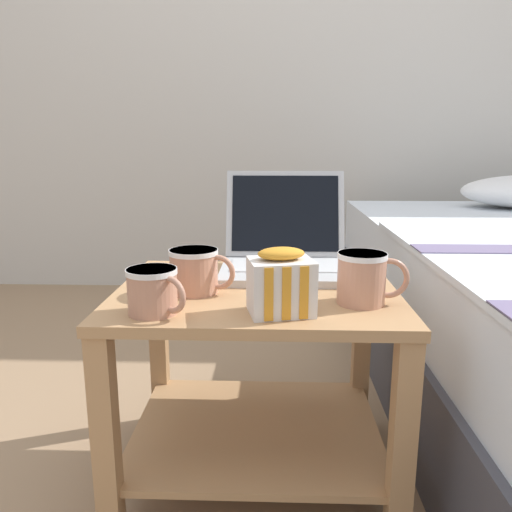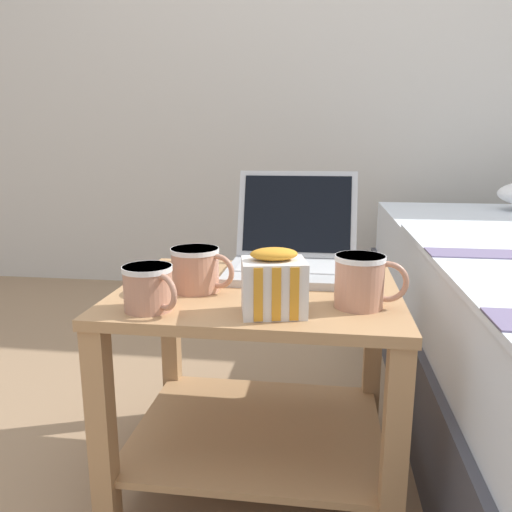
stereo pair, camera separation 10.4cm
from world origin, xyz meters
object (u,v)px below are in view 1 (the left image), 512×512
object	(u,v)px
mug_mid_center	(153,289)
cell_phone	(181,268)
laptop	(286,251)
snack_bag	(281,284)
mug_front_left	(195,269)
mug_front_right	(363,276)

from	to	relation	value
mug_mid_center	cell_phone	size ratio (longest dim) A/B	0.76
laptop	snack_bag	xyz separation A→B (m)	(-0.02, -0.33, 0.01)
laptop	mug_front_left	distance (m)	0.28
laptop	mug_front_right	distance (m)	0.30
laptop	mug_mid_center	world-z (taller)	laptop
mug_front_right	mug_mid_center	bearing A→B (deg)	-169.54
mug_front_right	cell_phone	xyz separation A→B (m)	(-0.41, 0.25, -0.05)
mug_front_right	mug_mid_center	size ratio (longest dim) A/B	1.18
mug_front_right	snack_bag	bearing A→B (deg)	-158.81
mug_front_left	cell_phone	world-z (taller)	mug_front_left
laptop	snack_bag	size ratio (longest dim) A/B	2.41
mug_mid_center	snack_bag	size ratio (longest dim) A/B	0.91
snack_bag	cell_phone	xyz separation A→B (m)	(-0.25, 0.32, -0.05)
snack_bag	mug_front_left	bearing A→B (deg)	144.86
mug_mid_center	mug_front_left	bearing A→B (deg)	67.42
mug_front_left	snack_bag	distance (m)	0.22
mug_front_left	laptop	bearing A→B (deg)	46.02
mug_mid_center	cell_phone	bearing A→B (deg)	91.89
mug_mid_center	snack_bag	xyz separation A→B (m)	(0.23, 0.01, 0.01)
mug_front_left	mug_mid_center	size ratio (longest dim) A/B	1.18
laptop	cell_phone	xyz separation A→B (m)	(-0.26, -0.01, -0.04)
mug_mid_center	snack_bag	bearing A→B (deg)	2.57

